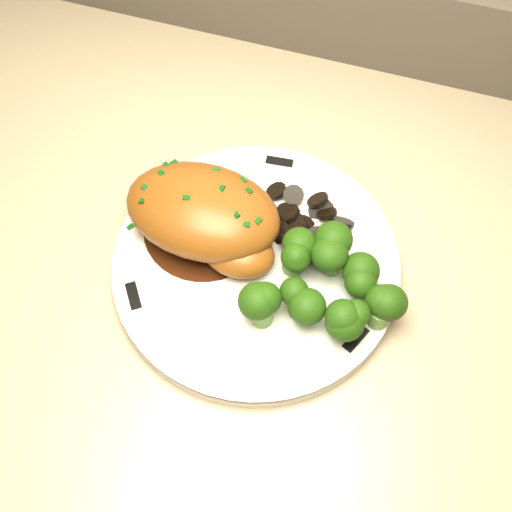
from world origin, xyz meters
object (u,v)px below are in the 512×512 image
(counter, at_px, (112,347))
(plate, at_px, (256,265))
(broccoli_florets, at_px, (326,289))
(chicken_breast, at_px, (207,216))

(counter, xyz_separation_m, plate, (0.25, -0.00, 0.44))
(plate, relative_size, broccoli_florets, 2.12)
(counter, bearing_deg, plate, -0.65)
(chicken_breast, bearing_deg, plate, -16.13)
(counter, height_order, chicken_breast, counter)
(counter, distance_m, broccoli_florets, 0.58)
(plate, height_order, broccoli_florets, broccoli_florets)
(plate, relative_size, chicken_breast, 1.76)
(counter, xyz_separation_m, chicken_breast, (0.20, 0.02, 0.48))
(counter, xyz_separation_m, broccoli_florets, (0.33, -0.03, 0.47))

